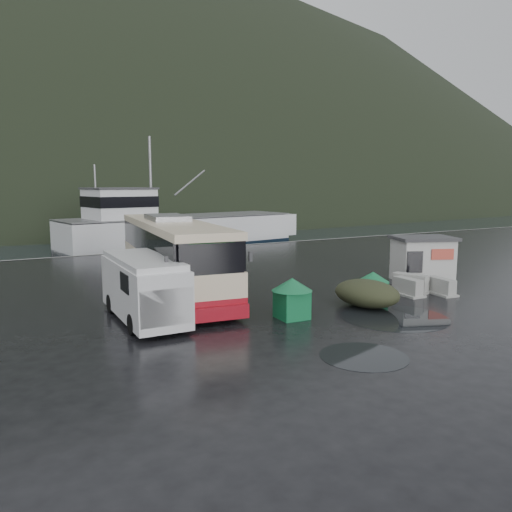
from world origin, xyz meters
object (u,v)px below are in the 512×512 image
dome_tent (366,307)px  jersey_barrier_a (441,294)px  white_van (144,320)px  jersey_barrier_b (410,292)px  waste_bin_right (372,303)px  coach_bus (174,292)px  jersey_barrier_c (407,295)px  ticket_kiosk (421,281)px  waste_bin_left (292,318)px  fishing_trawler (182,237)px

dome_tent → jersey_barrier_a: bearing=0.9°
white_van → jersey_barrier_b: (12.92, -1.44, 0.00)m
waste_bin_right → jersey_barrier_a: bearing=-3.4°
dome_tent → white_van: bearing=163.4°
coach_bus → jersey_barrier_a: size_ratio=8.35×
dome_tent → jersey_barrier_c: (3.24, 0.75, 0.00)m
coach_bus → ticket_kiosk: 13.43m
ticket_kiosk → jersey_barrier_a: ticket_kiosk is taller
coach_bus → white_van: (-2.77, -4.27, 0.00)m
coach_bus → jersey_barrier_b: coach_bus is taller
waste_bin_right → jersey_barrier_c: 2.64m
coach_bus → dome_tent: coach_bus is taller
white_van → waste_bin_right: size_ratio=4.18×
ticket_kiosk → jersey_barrier_c: (-3.35, -2.20, 0.00)m
jersey_barrier_a → waste_bin_right: bearing=176.6°
waste_bin_left → jersey_barrier_a: 8.62m
white_van → jersey_barrier_c: white_van is taller
white_van → jersey_barrier_b: size_ratio=3.36×
dome_tent → jersey_barrier_a: dome_tent is taller
dome_tent → jersey_barrier_a: size_ratio=1.90×
coach_bus → jersey_barrier_b: bearing=-22.3°
coach_bus → waste_bin_left: bearing=-64.0°
coach_bus → jersey_barrier_c: (9.46, -6.20, 0.00)m
white_van → jersey_barrier_c: size_ratio=3.64×
jersey_barrier_a → jersey_barrier_c: jersey_barrier_c is taller
jersey_barrier_c → waste_bin_left: bearing=-174.1°
ticket_kiosk → jersey_barrier_b: size_ratio=1.75×
jersey_barrier_b → dome_tent: bearing=-162.5°
dome_tent → jersey_barrier_c: size_ratio=1.83×
waste_bin_right → dome_tent: waste_bin_right is taller
coach_bus → jersey_barrier_c: size_ratio=8.05×
jersey_barrier_a → jersey_barrier_b: (-0.84, 1.16, 0.00)m
white_van → jersey_barrier_b: 13.00m
jersey_barrier_a → fishing_trawler: 31.43m
jersey_barrier_a → dome_tent: bearing=-179.1°
waste_bin_left → dome_tent: (3.85, -0.02, 0.00)m
white_van → jersey_barrier_a: size_ratio=3.78×
jersey_barrier_a → jersey_barrier_b: bearing=126.1°
waste_bin_left → fishing_trawler: (7.46, 31.46, 0.00)m
fishing_trawler → dome_tent: bearing=-105.7°
ticket_kiosk → jersey_barrier_b: bearing=-125.8°
white_van → fishing_trawler: (12.60, 28.80, 0.00)m
waste_bin_right → dome_tent: (-0.63, -0.33, 0.00)m
dome_tent → jersey_barrier_c: bearing=13.0°
waste_bin_left → jersey_barrier_a: size_ratio=1.02×
ticket_kiosk → jersey_barrier_a: size_ratio=1.98×
coach_bus → jersey_barrier_a: bearing=-24.9°
waste_bin_right → dome_tent: bearing=-152.6°
ticket_kiosk → jersey_barrier_b: 3.17m
waste_bin_left → jersey_barrier_c: 7.13m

